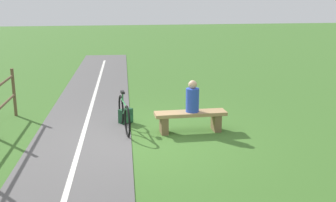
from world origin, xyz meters
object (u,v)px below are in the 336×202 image
Objects in this scene: person_seated at (192,98)px; bicycle at (124,114)px; backpack at (126,116)px; bench at (190,118)px.

person_seated reaches higher than bicycle.
person_seated reaches higher than backpack.
bicycle is at bearing -15.26° from bench.
bench is 1.70m from backpack.
bench is at bearing -0.00° from person_seated.
person_seated is 1.93× the size of backpack.
backpack is (-0.08, -0.50, -0.20)m from bicycle.
bench is 2.26× the size of person_seated.
bench is 0.47m from person_seated.
backpack is at bearing 167.42° from bicycle.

